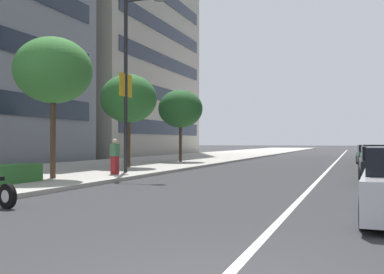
% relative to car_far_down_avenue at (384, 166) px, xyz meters
% --- Properties ---
extents(sidewalk_right_plaza, '(160.00, 10.78, 0.15)m').
position_rel_car_far_down_avenue_xyz_m(sidewalk_right_plaza, '(15.36, 15.33, -0.60)').
color(sidewalk_right_plaza, '#B2ADA3').
rests_on(sidewalk_right_plaza, ground).
extents(lane_centre_stripe, '(110.00, 0.16, 0.01)m').
position_rel_car_far_down_avenue_xyz_m(lane_centre_stripe, '(20.36, 2.51, -0.67)').
color(lane_centre_stripe, silver).
rests_on(lane_centre_stripe, ground).
extents(car_far_down_avenue, '(4.20, 1.88, 1.42)m').
position_rel_car_far_down_avenue_xyz_m(car_far_down_avenue, '(0.00, 0.00, 0.00)').
color(car_far_down_avenue, black).
rests_on(car_far_down_avenue, ground).
extents(car_approaching_light, '(4.35, 1.92, 1.44)m').
position_rel_car_far_down_avenue_xyz_m(car_approaching_light, '(7.51, -0.15, 0.01)').
color(car_approaching_light, '#236038').
rests_on(car_approaching_light, ground).
extents(car_mid_block_traffic, '(4.19, 1.95, 1.38)m').
position_rel_car_far_down_avenue_xyz_m(car_mid_block_traffic, '(15.19, 0.03, -0.03)').
color(car_mid_block_traffic, '#236038').
rests_on(car_mid_block_traffic, ground).
extents(street_lamp_with_banners, '(1.26, 2.17, 8.29)m').
position_rel_car_far_down_avenue_xyz_m(street_lamp_with_banners, '(0.25, 11.12, 4.37)').
color(street_lamp_with_banners, '#232326').
rests_on(street_lamp_with_banners, sidewalk_right_plaza).
extents(street_tree_far_plaza, '(3.10, 3.10, 5.61)m').
position_rel_car_far_down_avenue_xyz_m(street_tree_far_plaza, '(-4.01, 12.39, 3.76)').
color(street_tree_far_plaza, '#473323').
rests_on(street_tree_far_plaza, sidewalk_right_plaza).
extents(street_tree_by_lamp_post, '(3.24, 3.24, 5.31)m').
position_rel_car_far_down_avenue_xyz_m(street_tree_by_lamp_post, '(4.17, 13.29, 3.40)').
color(street_tree_by_lamp_post, '#473323').
rests_on(street_tree_by_lamp_post, sidewalk_right_plaza).
extents(street_tree_near_plaza_corner, '(3.27, 3.27, 5.27)m').
position_rel_car_far_down_avenue_xyz_m(street_tree_near_plaza_corner, '(12.19, 13.18, 3.36)').
color(street_tree_near_plaza_corner, '#473323').
rests_on(street_tree_near_plaza_corner, sidewalk_right_plaza).
extents(pedestrian_on_plaza, '(0.40, 0.47, 1.59)m').
position_rel_car_far_down_avenue_xyz_m(pedestrian_on_plaza, '(-1.25, 11.16, 0.27)').
color(pedestrian_on_plaza, maroon).
rests_on(pedestrian_on_plaza, sidewalk_right_plaza).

